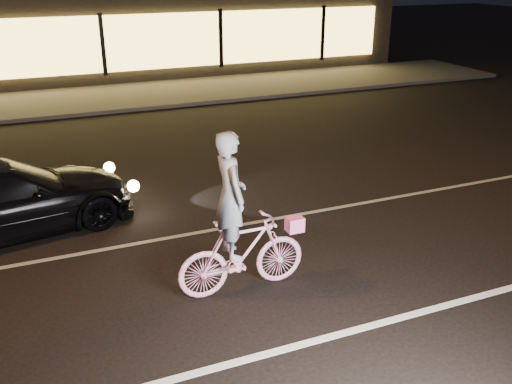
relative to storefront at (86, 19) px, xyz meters
name	(u,v)px	position (x,y,z in m)	size (l,w,h in m)	color
ground	(271,282)	(0.00, -18.97, -2.15)	(90.00, 90.00, 0.00)	black
lane_stripe_near	(319,340)	(0.00, -20.47, -2.14)	(60.00, 0.12, 0.01)	silver
lane_stripe_far	(225,228)	(0.00, -16.97, -2.14)	(60.00, 0.10, 0.01)	gray
sidewalk	(116,97)	(0.00, -5.97, -2.09)	(30.00, 4.00, 0.12)	#383533
storefront	(86,19)	(0.00, 0.00, 0.00)	(25.40, 8.42, 4.20)	black
cyclist	(239,237)	(-0.50, -18.98, -1.30)	(1.90, 0.65, 2.39)	#E54084
sedan	(0,199)	(-3.59, -15.69, -1.49)	(4.81, 2.70, 1.32)	black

